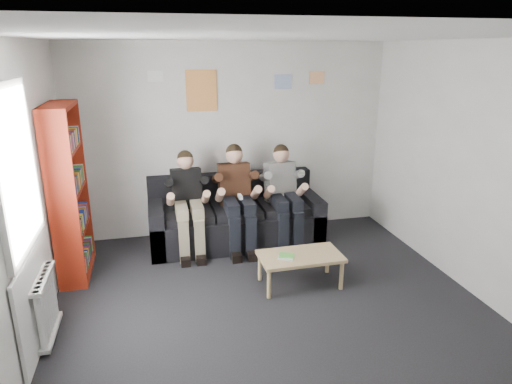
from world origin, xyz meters
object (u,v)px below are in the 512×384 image
sofa (235,219)px  person_left (188,203)px  coffee_table (300,258)px  person_middle (237,198)px  person_right (284,196)px  bookshelf (69,193)px

sofa → person_left: 0.77m
sofa → coffee_table: size_ratio=2.50×
person_middle → person_right: 0.65m
bookshelf → sofa: bearing=14.0°
bookshelf → person_right: size_ratio=1.50×
bookshelf → coffee_table: 2.76m
bookshelf → person_right: bookshelf is taller
sofa → person_middle: size_ratio=1.68×
coffee_table → person_right: 1.26m
bookshelf → coffee_table: (2.52, -0.90, -0.69)m
sofa → bookshelf: 2.20m
person_right → sofa: bearing=152.7°
person_left → person_right: person_right is taller
coffee_table → person_left: size_ratio=0.70×
sofa → person_left: bearing=-162.4°
person_right → person_middle: bearing=170.5°
bookshelf → person_middle: bookshelf is taller
coffee_table → person_middle: (-0.49, 1.20, 0.37)m
bookshelf → person_right: (2.67, 0.31, -0.33)m
person_left → bookshelf: bearing=-170.1°
sofa → coffee_table: (0.49, -1.41, 0.00)m
person_middle → person_left: bearing=179.5°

